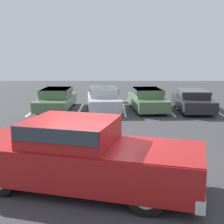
% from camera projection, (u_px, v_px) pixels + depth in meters
% --- Properties ---
extents(ground_plane, '(60.00, 60.00, 0.00)m').
position_uv_depth(ground_plane, '(91.00, 177.00, 8.52)').
color(ground_plane, '#38383A').
extents(stall_stripe_a, '(0.12, 4.22, 0.01)m').
position_uv_depth(stall_stripe_a, '(35.00, 110.00, 18.65)').
color(stall_stripe_a, white).
rests_on(stall_stripe_a, ground_plane).
extents(stall_stripe_b, '(0.12, 4.22, 0.01)m').
position_uv_depth(stall_stripe_b, '(80.00, 110.00, 18.63)').
color(stall_stripe_b, white).
rests_on(stall_stripe_b, ground_plane).
extents(stall_stripe_c, '(0.12, 4.22, 0.01)m').
position_uv_depth(stall_stripe_c, '(124.00, 110.00, 18.62)').
color(stall_stripe_c, white).
rests_on(stall_stripe_c, ground_plane).
extents(stall_stripe_d, '(0.12, 4.22, 0.01)m').
position_uv_depth(stall_stripe_d, '(169.00, 110.00, 18.60)').
color(stall_stripe_d, white).
rests_on(stall_stripe_d, ground_plane).
extents(stall_stripe_e, '(0.12, 4.22, 0.01)m').
position_uv_depth(stall_stripe_e, '(214.00, 110.00, 18.59)').
color(stall_stripe_e, white).
rests_on(stall_stripe_e, ground_plane).
extents(pickup_truck, '(6.19, 3.55, 1.74)m').
position_uv_depth(pickup_truck, '(83.00, 155.00, 7.69)').
color(pickup_truck, '#A51919').
rests_on(pickup_truck, ground_plane).
extents(parked_sedan_a, '(1.86, 4.75, 1.25)m').
position_uv_depth(parked_sedan_a, '(56.00, 98.00, 18.64)').
color(parked_sedan_a, '#4C6B47').
rests_on(parked_sedan_a, ground_plane).
extents(parked_sedan_b, '(2.20, 4.70, 1.33)m').
position_uv_depth(parked_sedan_b, '(103.00, 98.00, 18.55)').
color(parked_sedan_b, '#B7BABF').
rests_on(parked_sedan_b, ground_plane).
extents(parked_sedan_c, '(2.12, 4.61, 1.27)m').
position_uv_depth(parked_sedan_c, '(147.00, 99.00, 18.54)').
color(parked_sedan_c, '#4C6B47').
rests_on(parked_sedan_c, ground_plane).
extents(parked_sedan_d, '(1.88, 4.44, 1.21)m').
position_uv_depth(parked_sedan_d, '(192.00, 100.00, 18.26)').
color(parked_sedan_d, '#232326').
rests_on(parked_sedan_d, ground_plane).
extents(wheel_stop_curb, '(1.83, 0.20, 0.14)m').
position_uv_depth(wheel_stop_curb, '(114.00, 102.00, 21.18)').
color(wheel_stop_curb, '#B7B2A8').
rests_on(wheel_stop_curb, ground_plane).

